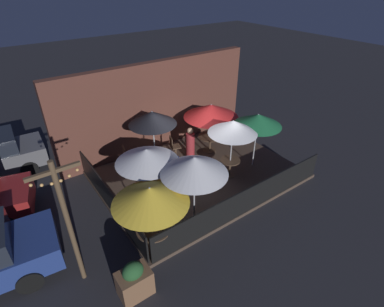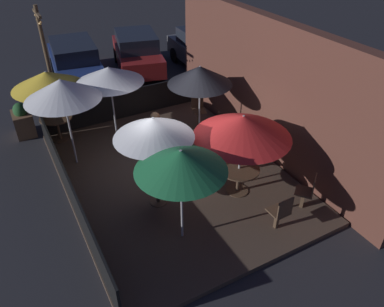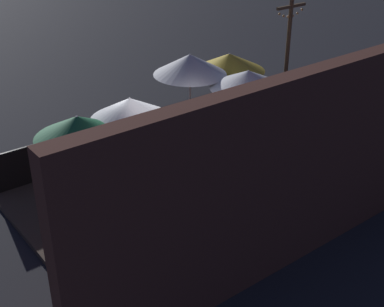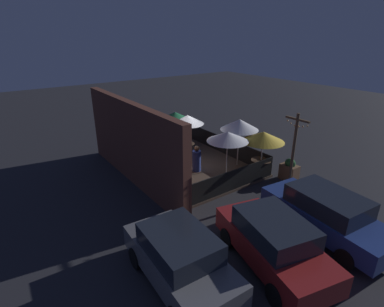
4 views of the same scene
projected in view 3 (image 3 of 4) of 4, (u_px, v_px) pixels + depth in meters
The scene contains 25 objects.
ground_plane at pixel (187, 198), 12.33m from camera, with size 60.00×60.00×0.00m, color #26262B.
patio_deck at pixel (187, 195), 12.30m from camera, with size 7.20×5.38×0.12m.
building_wall at pixel (286, 177), 9.40m from camera, with size 8.80×0.36×3.80m.
fence_front at pixel (125, 135), 13.91m from camera, with size 7.00×0.05×0.95m.
fence_side_left at pixel (295, 134), 13.97m from camera, with size 0.05×5.18×0.95m.
patio_umbrella_0 at pixel (159, 158), 9.85m from camera, with size 2.25×2.25×2.13m.
patio_umbrella_1 at pixel (130, 109), 11.40m from camera, with size 1.76×1.76×2.30m.
patio_umbrella_2 at pixel (229, 62), 14.66m from camera, with size 2.00×2.00×2.16m.
patio_umbrella_3 at pixel (190, 64), 13.67m from camera, with size 1.90×1.90×2.45m.
patio_umbrella_4 at pixel (78, 127), 10.76m from camera, with size 1.81×1.81×2.22m.
patio_umbrella_5 at pixel (248, 79), 13.13m from camera, with size 1.92×1.92×2.25m.
patio_umbrella_6 at pixel (269, 118), 10.87m from camera, with size 1.79×1.79×2.36m.
dining_table_0 at pixel (161, 216), 10.46m from camera, with size 1.00×1.00×0.70m.
dining_table_1 at pixel (134, 170), 12.11m from camera, with size 0.75×0.75×0.70m.
dining_table_2 at pixel (228, 107), 15.28m from camera, with size 0.95×0.95×0.75m.
patio_chair_0 at pixel (93, 249), 9.63m from camera, with size 0.41×0.41×0.94m.
patio_chair_1 at pixel (311, 180), 11.77m from camera, with size 0.48×0.48×0.96m.
patio_chair_2 at pixel (135, 272), 9.08m from camera, with size 0.56×0.56×0.92m.
patio_chair_3 at pixel (208, 220), 10.45m from camera, with size 0.56×0.56×0.93m.
patio_chair_4 at pixel (236, 203), 10.99m from camera, with size 0.50×0.50×0.93m.
patron_0 at pixel (223, 158), 12.55m from camera, with size 0.51×0.51×1.32m.
patron_1 at pixel (202, 195), 11.01m from camera, with size 0.40×0.40×1.40m.
planter_box at pixel (234, 97), 16.55m from camera, with size 0.80×0.56×1.07m.
light_post at pixel (287, 53), 15.46m from camera, with size 1.10×0.12×3.61m.
parked_car_0 at pixel (371, 86), 16.42m from camera, with size 4.63×2.15×1.62m.
Camera 3 is at (6.27, 8.35, 6.64)m, focal length 50.00 mm.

